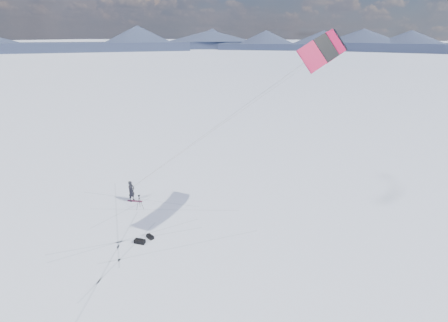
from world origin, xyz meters
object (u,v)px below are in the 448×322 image
Objects in this scene: snowkiter at (133,201)px; tripod at (139,200)px; gear_bag_a at (140,241)px; gear_bag_b at (150,237)px; snowboard at (135,201)px.

snowkiter is 1.47× the size of tripod.
gear_bag_a is 0.87m from gear_bag_b.
tripod is 1.89× the size of gear_bag_b.
gear_bag_b reaches higher than snowboard.
snowkiter is 0.26m from snowboard.
tripod is at bearing -51.66° from snowboard.
tripod reaches higher than gear_bag_b.
snowboard is 1.05× the size of tripod.
snowkiter is 6.77m from gear_bag_a.
snowkiter reaches higher than gear_bag_a.
snowkiter is 1.40× the size of snowboard.
snowkiter is at bearing 124.06° from gear_bag_a.
snowkiter is at bearing 141.45° from tripod.
tripod is 4.76m from gear_bag_b.
gear_bag_a is (5.25, -4.27, 0.15)m from snowkiter.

